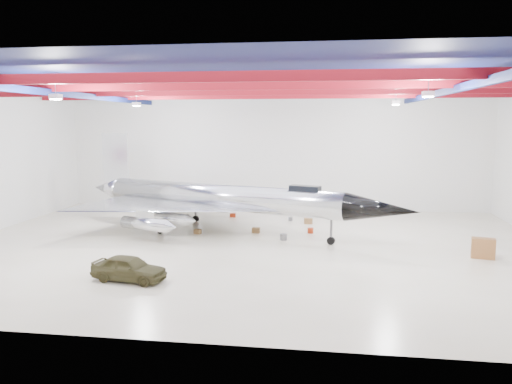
# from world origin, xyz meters

# --- Properties ---
(floor) EXTENTS (40.00, 40.00, 0.00)m
(floor) POSITION_xyz_m (0.00, 0.00, 0.00)
(floor) COLOR beige
(floor) RESTS_ON ground
(wall_back) EXTENTS (40.00, 0.00, 40.00)m
(wall_back) POSITION_xyz_m (0.00, 15.00, 5.50)
(wall_back) COLOR silver
(wall_back) RESTS_ON floor
(ceiling) EXTENTS (40.00, 40.00, 0.00)m
(ceiling) POSITION_xyz_m (0.00, 0.00, 11.00)
(ceiling) COLOR #0A0F38
(ceiling) RESTS_ON wall_back
(ceiling_structure) EXTENTS (39.50, 29.50, 1.08)m
(ceiling_structure) POSITION_xyz_m (0.00, 0.00, 10.32)
(ceiling_structure) COLOR maroon
(ceiling_structure) RESTS_ON ceiling
(jet_aircraft) EXTENTS (26.20, 19.47, 7.37)m
(jet_aircraft) POSITION_xyz_m (-2.85, 3.87, 2.42)
(jet_aircraft) COLOR silver
(jet_aircraft) RESTS_ON floor
(jeep) EXTENTS (4.19, 2.20, 1.36)m
(jeep) POSITION_xyz_m (-5.17, -8.19, 0.68)
(jeep) COLOR #3C381E
(jeep) RESTS_ON floor
(desk) EXTENTS (1.48, 0.98, 1.25)m
(desk) POSITION_xyz_m (14.63, -1.00, 0.62)
(desk) COLOR brown
(desk) RESTS_ON floor
(crate_ply) EXTENTS (0.58, 0.52, 0.34)m
(crate_ply) POSITION_xyz_m (-4.43, 3.11, 0.17)
(crate_ply) COLOR olive
(crate_ply) RESTS_ON floor
(toolbox_red) EXTENTS (0.49, 0.39, 0.34)m
(toolbox_red) POSITION_xyz_m (-3.03, 9.93, 0.17)
(toolbox_red) COLOR #A72D10
(toolbox_red) RESTS_ON floor
(engine_drum) EXTENTS (0.64, 0.64, 0.45)m
(engine_drum) POSITION_xyz_m (2.11, 2.01, 0.22)
(engine_drum) COLOR #59595B
(engine_drum) RESTS_ON floor
(parts_bin) EXTENTS (0.73, 0.62, 0.46)m
(parts_bin) POSITION_xyz_m (3.63, 7.98, 0.23)
(parts_bin) COLOR olive
(parts_bin) RESTS_ON floor
(crate_small) EXTENTS (0.49, 0.44, 0.28)m
(crate_small) POSITION_xyz_m (-9.78, 6.69, 0.14)
(crate_small) COLOR #59595B
(crate_small) RESTS_ON floor
(tool_chest) EXTENTS (0.52, 0.52, 0.40)m
(tool_chest) POSITION_xyz_m (3.93, 4.48, 0.20)
(tool_chest) COLOR #A72D10
(tool_chest) RESTS_ON floor
(oil_barrel) EXTENTS (0.60, 0.50, 0.39)m
(oil_barrel) POSITION_xyz_m (-0.15, 4.02, 0.20)
(oil_barrel) COLOR olive
(oil_barrel) RESTS_ON floor
(spares_box) EXTENTS (0.41, 0.41, 0.32)m
(spares_box) POSITION_xyz_m (2.10, 8.95, 0.16)
(spares_box) COLOR #59595B
(spares_box) RESTS_ON floor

